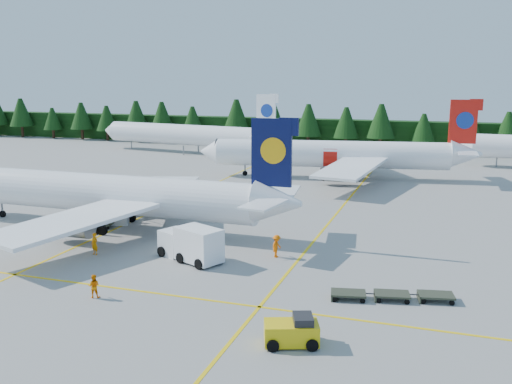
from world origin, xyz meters
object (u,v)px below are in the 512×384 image
(baggage_tug, at_px, (293,331))
(service_truck, at_px, (190,243))
(airstairs, at_px, (109,215))
(airliner_red, at_px, (326,154))
(airliner_navy, at_px, (95,193))

(baggage_tug, bearing_deg, service_truck, 114.88)
(airstairs, relative_size, baggage_tug, 1.83)
(airliner_red, bearing_deg, airstairs, -124.73)
(baggage_tug, bearing_deg, airstairs, 120.84)
(service_truck, xyz_separation_m, baggage_tug, (12.12, -12.17, -0.64))
(airliner_navy, relative_size, airstairs, 6.21)
(airliner_red, distance_m, service_truck, 42.57)
(airliner_navy, height_order, baggage_tug, airliner_navy)
(service_truck, bearing_deg, baggage_tug, -20.55)
(airliner_red, bearing_deg, airliner_navy, -124.30)
(service_truck, distance_m, baggage_tug, 17.18)
(airliner_red, xyz_separation_m, airstairs, (-16.05, -33.90, -2.75))
(airstairs, xyz_separation_m, baggage_tug, (25.42, -20.69, -0.00))
(airliner_red, xyz_separation_m, baggage_tug, (9.37, -54.59, -2.75))
(airstairs, bearing_deg, airliner_navy, -126.83)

